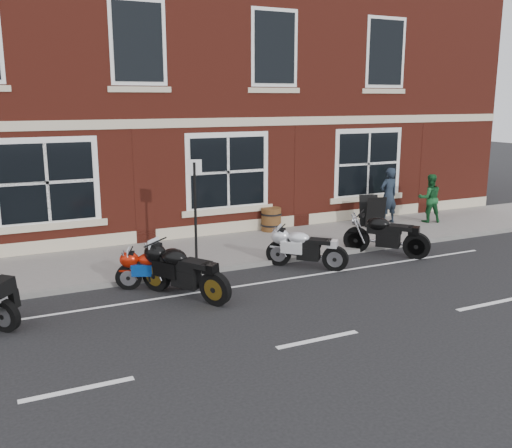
% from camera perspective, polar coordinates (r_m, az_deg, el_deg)
% --- Properties ---
extents(ground, '(80.00, 80.00, 0.00)m').
position_cam_1_polar(ground, '(12.53, -1.05, -6.47)').
color(ground, black).
rests_on(ground, ground).
extents(sidewalk, '(30.00, 3.00, 0.12)m').
position_cam_1_polar(sidewalk, '(15.18, -5.77, -2.92)').
color(sidewalk, slate).
rests_on(sidewalk, ground).
extents(kerb, '(30.00, 0.16, 0.12)m').
position_cam_1_polar(kerb, '(13.76, -3.52, -4.50)').
color(kerb, slate).
rests_on(kerb, ground).
extents(pub_building, '(24.00, 12.00, 12.00)m').
position_cam_1_polar(pub_building, '(21.94, -13.13, 17.19)').
color(pub_building, maroon).
rests_on(pub_building, ground).
extents(moto_sport_red, '(1.73, 0.86, 0.83)m').
position_cam_1_polar(moto_sport_red, '(12.55, -9.93, -4.35)').
color(moto_sport_red, black).
rests_on(moto_sport_red, ground).
extents(moto_sport_black, '(1.31, 2.07, 1.04)m').
position_cam_1_polar(moto_sport_black, '(11.93, -7.26, -4.53)').
color(moto_sport_black, black).
rests_on(moto_sport_black, ground).
extents(moto_sport_silver, '(1.53, 1.55, 0.92)m').
position_cam_1_polar(moto_sport_silver, '(13.94, 4.95, -2.29)').
color(moto_sport_silver, black).
rests_on(moto_sport_silver, ground).
extents(moto_naked_black, '(1.56, 1.86, 1.03)m').
position_cam_1_polar(moto_naked_black, '(15.38, 12.76, -0.92)').
color(moto_naked_black, black).
rests_on(moto_naked_black, ground).
extents(pedestrian_left, '(0.67, 0.45, 1.80)m').
position_cam_1_polar(pedestrian_left, '(18.82, 13.11, 2.80)').
color(pedestrian_left, '#1A2430').
rests_on(pedestrian_left, sidewalk).
extents(pedestrian_right, '(0.92, 0.83, 1.57)m').
position_cam_1_polar(pedestrian_right, '(19.34, 16.97, 2.49)').
color(pedestrian_right, '#175125').
rests_on(pedestrian_right, sidewalk).
extents(a_board_sign, '(0.69, 0.57, 0.99)m').
position_cam_1_polar(a_board_sign, '(18.18, 11.54, 1.25)').
color(a_board_sign, black).
rests_on(a_board_sign, sidewalk).
extents(barrel_planter, '(0.64, 0.64, 0.71)m').
position_cam_1_polar(barrel_planter, '(17.34, 1.53, 0.48)').
color(barrel_planter, '#522F15').
rests_on(barrel_planter, sidewalk).
extents(parking_sign, '(0.34, 0.14, 2.52)m').
position_cam_1_polar(parking_sign, '(13.92, -6.10, 2.07)').
color(parking_sign, black).
rests_on(parking_sign, sidewalk).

